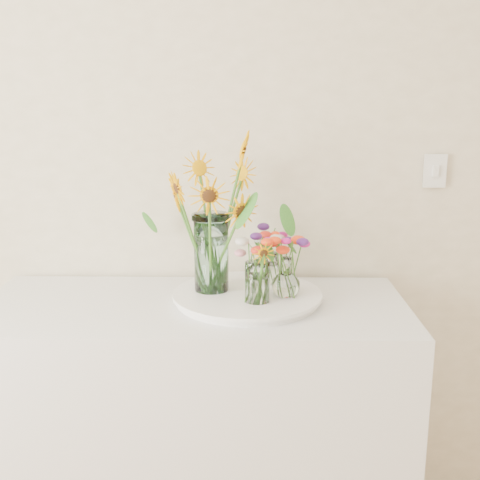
{
  "coord_description": "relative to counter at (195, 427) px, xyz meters",
  "views": [
    {
      "loc": [
        0.02,
        0.07,
        1.56
      ],
      "look_at": [
        -0.01,
        1.97,
        1.11
      ],
      "focal_mm": 45.0,
      "sensor_mm": 36.0,
      "label": 1
    }
  ],
  "objects": [
    {
      "name": "small_vase_b",
      "position": [
        0.3,
        0.0,
        0.54
      ],
      "size": [
        0.12,
        0.12,
        0.13
      ],
      "primitive_type": null,
      "rotation": [
        0.0,
        0.0,
        0.39
      ],
      "color": "white",
      "rests_on": "tray"
    },
    {
      "name": "wildflower_posy_b",
      "position": [
        0.3,
        0.0,
        0.59
      ],
      "size": [
        0.19,
        0.19,
        0.22
      ],
      "primitive_type": null,
      "color": "#FF4016",
      "rests_on": "tray"
    },
    {
      "name": "wildflower_posy_a",
      "position": [
        0.21,
        -0.06,
        0.59
      ],
      "size": [
        0.18,
        0.18,
        0.22
      ],
      "primitive_type": null,
      "color": "#FF4016",
      "rests_on": "tray"
    },
    {
      "name": "wildflower_posy_c",
      "position": [
        0.25,
        0.14,
        0.58
      ],
      "size": [
        0.19,
        0.19,
        0.2
      ],
      "primitive_type": null,
      "color": "#FF4016",
      "rests_on": "tray"
    },
    {
      "name": "small_vase_a",
      "position": [
        0.21,
        -0.06,
        0.54
      ],
      "size": [
        0.08,
        0.08,
        0.13
      ],
      "primitive_type": "cylinder",
      "rotation": [
        0.0,
        0.0,
        -0.01
      ],
      "color": "white",
      "rests_on": "tray"
    },
    {
      "name": "sunflower_bouquet",
      "position": [
        0.06,
        0.05,
        0.74
      ],
      "size": [
        0.91,
        0.91,
        0.53
      ],
      "primitive_type": null,
      "rotation": [
        0.0,
        0.0,
        0.37
      ],
      "color": "#EFA605",
      "rests_on": "tray"
    },
    {
      "name": "counter",
      "position": [
        0.0,
        0.0,
        0.0
      ],
      "size": [
        1.4,
        0.6,
        0.9
      ],
      "primitive_type": "cube",
      "color": "white",
      "rests_on": "ground_plane"
    },
    {
      "name": "mason_jar",
      "position": [
        0.06,
        0.05,
        0.61
      ],
      "size": [
        0.15,
        0.15,
        0.27
      ],
      "primitive_type": "cylinder",
      "rotation": [
        0.0,
        0.0,
        0.37
      ],
      "color": "#B3E4E1",
      "rests_on": "tray"
    },
    {
      "name": "tray",
      "position": [
        0.18,
        0.03,
        0.46
      ],
      "size": [
        0.47,
        0.47,
        0.02
      ],
      "primitive_type": "cylinder",
      "color": "white",
      "rests_on": "counter"
    },
    {
      "name": "small_vase_c",
      "position": [
        0.25,
        0.14,
        0.53
      ],
      "size": [
        0.07,
        0.07,
        0.11
      ],
      "primitive_type": "cylinder",
      "rotation": [
        0.0,
        0.0,
        -0.13
      ],
      "color": "white",
      "rests_on": "tray"
    }
  ]
}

